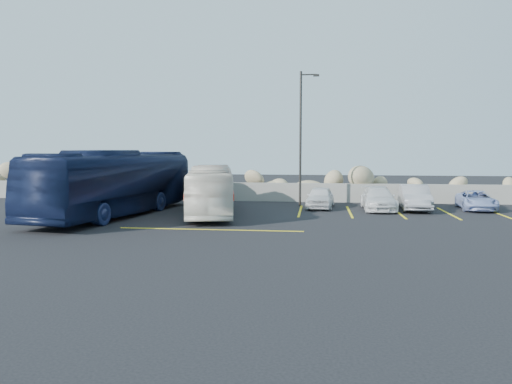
# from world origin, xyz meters

# --- Properties ---
(ground) EXTENTS (90.00, 90.00, 0.00)m
(ground) POSITION_xyz_m (0.00, 0.00, 0.00)
(ground) COLOR black
(ground) RESTS_ON ground
(seawall) EXTENTS (60.00, 0.40, 1.20)m
(seawall) POSITION_xyz_m (0.00, 12.00, 0.60)
(seawall) COLOR gray
(seawall) RESTS_ON ground
(riprap_pile) EXTENTS (54.00, 2.80, 2.60)m
(riprap_pile) POSITION_xyz_m (0.00, 13.20, 1.30)
(riprap_pile) COLOR tan
(riprap_pile) RESTS_ON ground
(parking_lines) EXTENTS (18.16, 9.36, 0.01)m
(parking_lines) POSITION_xyz_m (4.64, 5.57, 0.01)
(parking_lines) COLOR yellow
(parking_lines) RESTS_ON ground
(lamppost) EXTENTS (1.14, 0.18, 8.00)m
(lamppost) POSITION_xyz_m (2.56, 9.50, 4.30)
(lamppost) COLOR #2A2825
(lamppost) RESTS_ON ground
(vintage_bus) EXTENTS (3.82, 9.44, 2.56)m
(vintage_bus) POSITION_xyz_m (-2.02, 5.25, 1.28)
(vintage_bus) COLOR silver
(vintage_bus) RESTS_ON ground
(tour_coach) EXTENTS (4.71, 12.43, 3.38)m
(tour_coach) POSITION_xyz_m (-6.79, 4.05, 1.69)
(tour_coach) COLOR #101937
(tour_coach) RESTS_ON ground
(car_a) EXTENTS (1.78, 3.78, 1.25)m
(car_a) POSITION_xyz_m (3.70, 8.62, 0.62)
(car_a) COLOR silver
(car_a) RESTS_ON ground
(car_b) EXTENTS (1.74, 4.35, 1.41)m
(car_b) POSITION_xyz_m (8.98, 8.35, 0.70)
(car_b) COLOR #AAA9AE
(car_b) RESTS_ON ground
(car_c) EXTENTS (1.77, 4.33, 1.25)m
(car_c) POSITION_xyz_m (6.95, 8.14, 0.63)
(car_c) COLOR silver
(car_c) RESTS_ON ground
(car_d) EXTENTS (2.13, 4.00, 1.07)m
(car_d) POSITION_xyz_m (12.48, 8.90, 0.54)
(car_d) COLOR #98A9D8
(car_d) RESTS_ON ground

